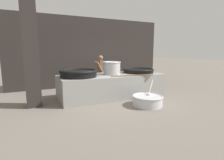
{
  "coord_description": "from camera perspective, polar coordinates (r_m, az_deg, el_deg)",
  "views": [
    {
      "loc": [
        -2.87,
        -5.93,
        1.72
      ],
      "look_at": [
        0.0,
        0.0,
        0.63
      ],
      "focal_mm": 28.0,
      "sensor_mm": 36.0,
      "label": 1
    }
  ],
  "objects": [
    {
      "name": "ground_plane",
      "position": [
        6.81,
        0.0,
        -5.23
      ],
      "size": [
        60.0,
        60.0,
        0.0
      ],
      "primitive_type": "plane",
      "color": "slate"
    },
    {
      "name": "back_wall",
      "position": [
        8.91,
        -7.11,
        8.98
      ],
      "size": [
        7.72,
        0.24,
        3.33
      ],
      "primitive_type": "cube",
      "color": "#2D2826",
      "rests_on": "ground_plane"
    },
    {
      "name": "support_pillar",
      "position": [
        5.87,
        -25.01,
        8.0
      ],
      "size": [
        0.43,
        0.43,
        3.33
      ],
      "primitive_type": "cube",
      "color": "#2D2826",
      "rests_on": "ground_plane"
    },
    {
      "name": "hearth_platform",
      "position": [
        6.72,
        0.0,
        -1.77
      ],
      "size": [
        3.97,
        1.51,
        0.84
      ],
      "color": "gray",
      "rests_on": "ground_plane"
    },
    {
      "name": "giant_wok_near",
      "position": [
        6.16,
        -10.89,
        2.26
      ],
      "size": [
        1.3,
        1.3,
        0.25
      ],
      "color": "black",
      "rests_on": "hearth_platform"
    },
    {
      "name": "giant_wok_far",
      "position": [
        7.31,
        8.58,
        3.09
      ],
      "size": [
        1.27,
        1.27,
        0.17
      ],
      "color": "black",
      "rests_on": "hearth_platform"
    },
    {
      "name": "stock_pot",
      "position": [
        6.67,
        -0.03,
        4.03
      ],
      "size": [
        0.68,
        0.68,
        0.49
      ],
      "color": "#B7B7BC",
      "rests_on": "hearth_platform"
    },
    {
      "name": "stirring_paddle",
      "position": [
        6.34,
        7.23,
        1.51
      ],
      "size": [
        1.54,
        0.44,
        0.04
      ],
      "rotation": [
        0.0,
        0.0,
        -0.24
      ],
      "color": "brown",
      "rests_on": "hearth_platform"
    },
    {
      "name": "cook",
      "position": [
        7.82,
        -3.74,
        2.87
      ],
      "size": [
        0.4,
        0.59,
        1.54
      ],
      "rotation": [
        0.0,
        0.0,
        2.99
      ],
      "color": "brown",
      "rests_on": "ground_plane"
    },
    {
      "name": "prep_bowl_vegetables",
      "position": [
        5.7,
        11.53,
        -6.42
      ],
      "size": [
        1.08,
        0.99,
        0.73
      ],
      "color": "silver",
      "rests_on": "ground_plane"
    }
  ]
}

